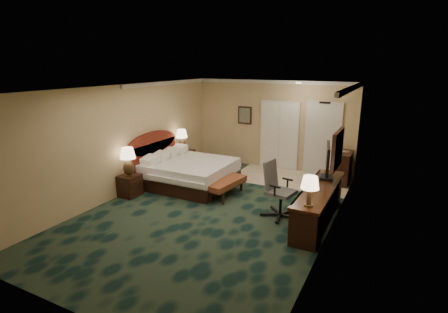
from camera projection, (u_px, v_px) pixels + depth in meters
The scene contains 24 objects.
floor at pixel (214, 210), 7.82m from camera, with size 5.00×7.50×0.00m, color black.
ceiling at pixel (213, 88), 7.12m from camera, with size 5.00×7.50×0.00m, color silver.
wall_back at pixel (272, 125), 10.69m from camera, with size 5.00×0.00×2.70m, color tan.
wall_front at pixel (65, 220), 4.25m from camera, with size 5.00×0.00×2.70m, color tan.
wall_left at pixel (124, 140), 8.57m from camera, with size 0.00×7.50×2.70m, color tan.
wall_right at pixel (333, 167), 6.37m from camera, with size 0.00×7.50×2.70m, color tan.
crown_molding at pixel (213, 90), 7.13m from camera, with size 5.00×7.50×0.10m, color silver, non-canonical shape.
tile_patch at pixel (290, 179), 9.92m from camera, with size 3.20×1.70×0.01m, color beige.
headboard at pixel (153, 157), 9.57m from camera, with size 0.12×2.00×1.40m, color #531912, non-canonical shape.
entry_door at pixel (322, 140), 10.06m from camera, with size 1.02×0.06×2.18m, color silver.
closet_doors at pixel (279, 136), 10.63m from camera, with size 1.20×0.06×2.10m, color white.
wall_art at pixel (245, 115), 10.99m from camera, with size 0.45×0.06×0.55m, color #4A5952.
wall_mirror at pixel (337, 149), 6.85m from camera, with size 0.05×0.95×0.75m, color white.
bed at pixel (190, 173), 9.34m from camera, with size 2.09×1.94×0.66m, color silver.
nightstand_near at pixel (130, 185), 8.61m from camera, with size 0.43×0.49×0.54m, color black.
nightstand_far at pixel (184, 161), 10.58m from camera, with size 0.51×0.59×0.64m, color black.
lamp_near at pixel (128, 162), 8.41m from camera, with size 0.37×0.37×0.70m, color black, non-canonical shape.
lamp_far at pixel (182, 140), 10.39m from camera, with size 0.35×0.35×0.65m, color black, non-canonical shape.
bed_bench at pixel (227, 188), 8.59m from camera, with size 0.43×1.23×0.42m, color maroon.
desk at pixel (319, 205), 7.17m from camera, with size 0.56×2.61×0.75m, color black.
tv at pixel (327, 162), 7.55m from camera, with size 0.08×0.96×0.75m, color black.
desk_lamp at pixel (310, 191), 6.08m from camera, with size 0.32×0.32×0.56m, color black, non-canonical shape.
desk_chair at pixel (281, 190), 7.36m from camera, with size 0.70×0.65×1.20m, color #545455, non-canonical shape.
minibar at pixel (342, 168), 9.48m from camera, with size 0.46×0.83×0.88m, color black.
Camera 1 is at (3.51, -6.34, 3.19)m, focal length 28.00 mm.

